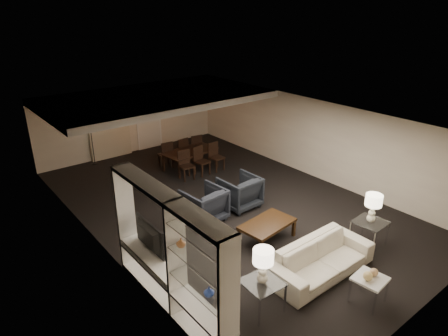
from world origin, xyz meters
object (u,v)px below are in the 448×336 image
chair_nm (202,161)px  armchair_left (204,205)px  chair_nr (217,157)px  sofa (322,259)px  chair_nl (187,166)px  table_lamp_left (263,266)px  vase_blue (209,292)px  coffee_table (267,231)px  side_table_left (262,296)px  marble_table (368,290)px  chair_fm (180,150)px  chair_fl (165,154)px  vase_amber (181,243)px  television (145,238)px  side_table_right (369,233)px  armchair_right (239,192)px  chair_fr (194,147)px  floor_speaker (167,214)px  dining_table (191,160)px  floor_lamp (92,142)px  pendant_light (165,111)px  table_lamp_right (373,208)px

chair_nm → armchair_left: bearing=-132.7°
chair_nr → sofa: bearing=-109.2°
chair_nl → chair_nm: (0.60, 0.00, 0.00)m
table_lamp_left → vase_blue: 1.29m
coffee_table → side_table_left: size_ratio=2.00×
marble_table → vase_blue: bearing=161.8°
coffee_table → chair_nr: (1.69, 4.13, 0.23)m
chair_fm → chair_fl: bearing=-4.0°
side_table_left → chair_fl: bearing=72.7°
vase_amber → chair_nl: size_ratio=0.17×
armchair_left → television: 2.75m
side_table_right → vase_amber: (-4.67, 0.63, 1.33)m
armchair_right → chair_fr: size_ratio=1.05×
vase_amber → chair_nm: size_ratio=0.17×
coffee_table → floor_speaker: size_ratio=1.15×
chair_fl → chair_fm: same height
chair_nm → chair_nr: (0.60, 0.00, 0.00)m
dining_table → floor_lamp: size_ratio=1.14×
marble_table → chair_nm: size_ratio=0.59×
table_lamp_left → dining_table: (2.79, 6.38, -0.64)m
table_lamp_left → floor_speaker: 3.29m
television → chair_nm: (4.02, 3.75, -0.58)m
side_table_right → floor_speaker: (-3.41, 3.27, 0.27)m
marble_table → floor_lamp: size_ratio=0.35×
vase_blue → chair_fm: size_ratio=0.18×
side_table_right → vase_blue: 4.74m
table_lamp_left → pendant_light: bearing=71.9°
marble_table → vase_blue: 3.24m
vase_blue → chair_nl: 6.83m
pendant_light → vase_amber: bearing=-118.9°
table_lamp_left → chair_nr: (3.39, 5.73, -0.49)m
dining_table → chair_fm: size_ratio=1.92×
armchair_left → table_lamp_right: (2.30, -3.30, 0.51)m
side_table_left → chair_fm: (2.79, 7.03, 0.16)m
pendant_light → floor_lamp: 2.82m
coffee_table → chair_nr: bearing=67.8°
floor_speaker → chair_fm: size_ratio=1.22×
chair_fm → pendant_light: bearing=-20.2°
armchair_right → chair_fl: 3.73m
table_lamp_right → dining_table: (-0.61, 6.38, -0.64)m
side_table_left → chair_nm: bearing=64.1°
side_table_right → floor_speaker: floor_speaker is taller
vase_blue → floor_lamp: bearing=79.5°
table_lamp_left → vase_amber: size_ratio=4.16×
armchair_right → floor_speaker: size_ratio=0.86×
dining_table → chair_fr: chair_fr is taller
chair_nr → table_lamp_right: bearing=-92.7°
armchair_left → television: (-2.34, -1.32, 0.60)m
dining_table → chair_nm: 0.67m
coffee_table → dining_table: size_ratio=0.73×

